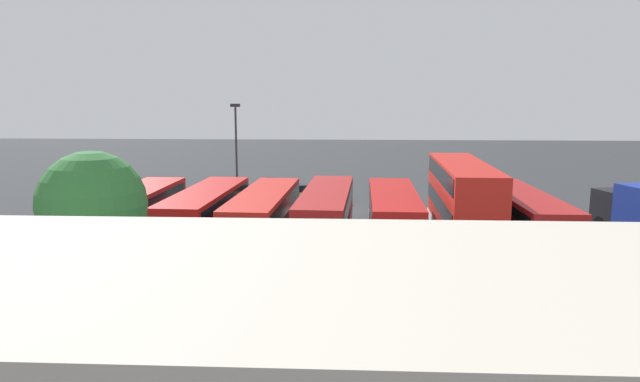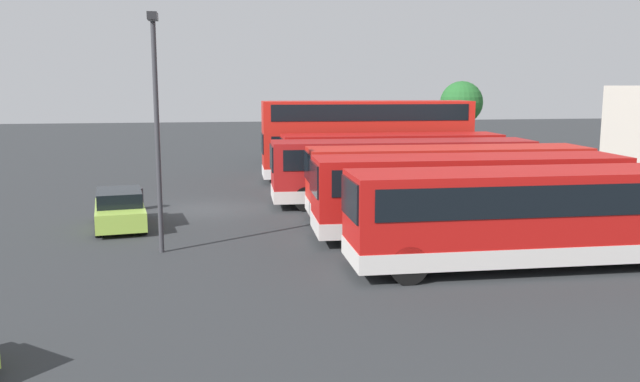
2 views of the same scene
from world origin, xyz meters
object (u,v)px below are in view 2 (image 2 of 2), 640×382
at_px(bus_single_deck_fifth, 447,180).
at_px(bus_single_deck_sixth, 468,193).
at_px(bus_single_deck_third, 391,160).
at_px(bus_double_decker_second, 367,138).
at_px(car_hatchback_silver, 120,210).
at_px(waste_bin_yellow, 137,199).
at_px(box_truck_blue, 326,137).
at_px(bus_single_deck_fourth, 402,169).
at_px(bus_single_deck_near_end, 362,147).
at_px(bus_single_deck_seventh, 529,215).
at_px(lamp_post_tall, 157,115).

relative_size(bus_single_deck_fifth, bus_single_deck_sixth, 1.03).
xyz_separation_m(bus_single_deck_third, bus_single_deck_fifth, (7.23, 0.34, 0.00)).
xyz_separation_m(bus_double_decker_second, bus_single_deck_sixth, (14.43, 0.26, -0.83)).
bearing_deg(bus_single_deck_third, bus_single_deck_sixth, -0.67).
xyz_separation_m(bus_double_decker_second, car_hatchback_silver, (10.55, -12.29, -1.75)).
bearing_deg(waste_bin_yellow, box_truck_blue, 146.70).
distance_m(bus_single_deck_sixth, box_truck_blue, 25.25).
bearing_deg(bus_single_deck_fourth, bus_single_deck_sixth, 3.58).
bearing_deg(waste_bin_yellow, bus_single_deck_near_end, 128.88).
bearing_deg(bus_single_deck_fourth, car_hatchback_silver, -76.28).
bearing_deg(car_hatchback_silver, bus_single_deck_fifth, 87.80).
bearing_deg(bus_single_deck_near_end, car_hatchback_silver, -42.83).
height_order(bus_single_deck_third, bus_single_deck_fourth, same).
distance_m(bus_single_deck_fourth, bus_single_deck_sixth, 6.85).
bearing_deg(car_hatchback_silver, bus_single_deck_fourth, 103.72).
xyz_separation_m(box_truck_blue, car_hatchback_silver, (21.36, -11.85, -1.01)).
relative_size(bus_single_deck_third, bus_single_deck_fifth, 0.98).
distance_m(box_truck_blue, car_hatchback_silver, 24.45).
bearing_deg(bus_single_deck_fifth, bus_double_decker_second, -176.22).
height_order(bus_single_deck_seventh, car_hatchback_silver, bus_single_deck_seventh).
bearing_deg(bus_single_deck_seventh, box_truck_blue, -178.07).
bearing_deg(bus_single_deck_third, bus_single_deck_near_end, 179.04).
bearing_deg(box_truck_blue, bus_single_deck_seventh, 1.93).
xyz_separation_m(bus_single_deck_fourth, car_hatchback_silver, (2.96, -12.13, -0.92)).
height_order(bus_double_decker_second, bus_single_deck_fourth, bus_double_decker_second).
height_order(bus_single_deck_near_end, bus_double_decker_second, bus_double_decker_second).
relative_size(bus_single_deck_fifth, box_truck_blue, 1.47).
relative_size(bus_single_deck_near_end, bus_double_decker_second, 0.96).
bearing_deg(bus_single_deck_near_end, box_truck_blue, -172.85).
distance_m(bus_single_deck_near_end, bus_single_deck_third, 7.08).
xyz_separation_m(bus_single_deck_third, box_truck_blue, (-14.63, -0.83, 0.08)).
xyz_separation_m(bus_single_deck_sixth, waste_bin_yellow, (-7.56, -12.32, -1.15)).
bearing_deg(bus_single_deck_near_end, bus_double_decker_second, -8.84).
relative_size(bus_single_deck_fourth, bus_single_deck_fifth, 1.04).
distance_m(bus_single_deck_third, bus_single_deck_seventh, 14.58).
bearing_deg(car_hatchback_silver, bus_double_decker_second, 130.65).
height_order(bus_single_deck_third, bus_single_deck_sixth, same).
bearing_deg(bus_single_deck_seventh, bus_single_deck_fifth, 178.54).
distance_m(box_truck_blue, lamp_post_tall, 27.58).
bearing_deg(bus_single_deck_fifth, bus_single_deck_near_end, -179.10).
bearing_deg(box_truck_blue, bus_double_decker_second, 2.34).
xyz_separation_m(box_truck_blue, waste_bin_yellow, (17.68, -11.62, -1.23)).
bearing_deg(box_truck_blue, bus_single_deck_sixth, 1.60).
bearing_deg(box_truck_blue, waste_bin_yellow, -33.30).
bearing_deg(bus_single_deck_near_end, waste_bin_yellow, -51.12).
bearing_deg(bus_single_deck_third, bus_single_deck_fifth, 2.72).
relative_size(bus_single_deck_fourth, bus_single_deck_seventh, 1.10).
bearing_deg(bus_single_deck_fifth, bus_single_deck_fourth, -165.51).
height_order(bus_double_decker_second, lamp_post_tall, lamp_post_tall).
height_order(bus_single_deck_near_end, bus_single_deck_seventh, same).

